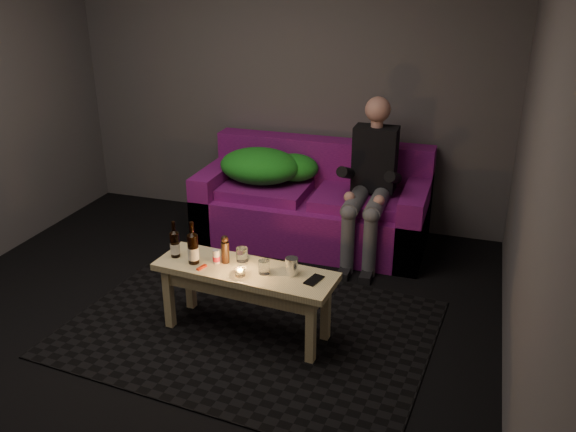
{
  "coord_description": "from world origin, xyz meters",
  "views": [
    {
      "loc": [
        1.71,
        -2.94,
        2.28
      ],
      "look_at": [
        0.38,
        1.15,
        0.48
      ],
      "focal_mm": 38.0,
      "sensor_mm": 36.0,
      "label": 1
    }
  ],
  "objects_px": {
    "sofa": "(314,207)",
    "coffee_table": "(245,280)",
    "beer_bottle_b": "(193,248)",
    "steel_cup": "(292,266)",
    "beer_bottle_a": "(175,244)",
    "person": "(371,178)"
  },
  "relations": [
    {
      "from": "coffee_table",
      "to": "beer_bottle_b",
      "type": "distance_m",
      "value": 0.39
    },
    {
      "from": "beer_bottle_a",
      "to": "steel_cup",
      "type": "xyz_separation_m",
      "value": [
        0.8,
        0.0,
        -0.04
      ]
    },
    {
      "from": "beer_bottle_b",
      "to": "steel_cup",
      "type": "xyz_separation_m",
      "value": [
        0.65,
        0.05,
        -0.05
      ]
    },
    {
      "from": "beer_bottle_a",
      "to": "steel_cup",
      "type": "height_order",
      "value": "beer_bottle_a"
    },
    {
      "from": "sofa",
      "to": "person",
      "type": "relative_size",
      "value": 1.5
    },
    {
      "from": "sofa",
      "to": "beer_bottle_a",
      "type": "height_order",
      "value": "sofa"
    },
    {
      "from": "coffee_table",
      "to": "beer_bottle_b",
      "type": "xyz_separation_m",
      "value": [
        -0.34,
        -0.03,
        0.19
      ]
    },
    {
      "from": "beer_bottle_a",
      "to": "beer_bottle_b",
      "type": "relative_size",
      "value": 0.87
    },
    {
      "from": "steel_cup",
      "to": "sofa",
      "type": "bearing_deg",
      "value": 100.69
    },
    {
      "from": "sofa",
      "to": "beer_bottle_b",
      "type": "height_order",
      "value": "sofa"
    },
    {
      "from": "sofa",
      "to": "beer_bottle_a",
      "type": "distance_m",
      "value": 1.66
    },
    {
      "from": "beer_bottle_b",
      "to": "person",
      "type": "bearing_deg",
      "value": 59.15
    },
    {
      "from": "sofa",
      "to": "beer_bottle_b",
      "type": "bearing_deg",
      "value": -102.4
    },
    {
      "from": "person",
      "to": "steel_cup",
      "type": "bearing_deg",
      "value": -98.85
    },
    {
      "from": "sofa",
      "to": "coffee_table",
      "type": "bearing_deg",
      "value": -90.37
    },
    {
      "from": "beer_bottle_a",
      "to": "steel_cup",
      "type": "bearing_deg",
      "value": 0.25
    },
    {
      "from": "sofa",
      "to": "coffee_table",
      "type": "xyz_separation_m",
      "value": [
        -0.01,
        -1.58,
        0.09
      ]
    },
    {
      "from": "person",
      "to": "beer_bottle_a",
      "type": "height_order",
      "value": "person"
    },
    {
      "from": "coffee_table",
      "to": "person",
      "type": "bearing_deg",
      "value": 69.83
    },
    {
      "from": "beer_bottle_b",
      "to": "steel_cup",
      "type": "distance_m",
      "value": 0.65
    },
    {
      "from": "person",
      "to": "beer_bottle_a",
      "type": "relative_size",
      "value": 5.19
    },
    {
      "from": "person",
      "to": "coffee_table",
      "type": "relative_size",
      "value": 1.08
    }
  ]
}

